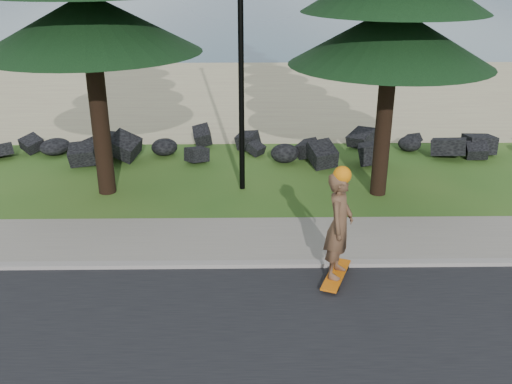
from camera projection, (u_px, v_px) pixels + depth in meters
ground at (241, 245)px, 12.09m from camera, size 160.00×160.00×0.00m
kerb at (241, 265)px, 11.24m from camera, size 160.00×0.20×0.10m
sidewalk at (241, 239)px, 12.26m from camera, size 160.00×2.00×0.08m
beach_sand at (244, 92)px, 25.46m from camera, size 160.00×15.00×0.01m
ocean at (246, 14)px, 59.13m from camera, size 160.00×58.00×0.01m
seawall_boulders at (243, 158)px, 17.25m from camera, size 60.00×2.40×1.10m
lamp_post at (241, 26)px, 13.44m from camera, size 0.25×0.14×8.14m
skateboarder at (339, 226)px, 10.36m from camera, size 0.73×1.25×2.27m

